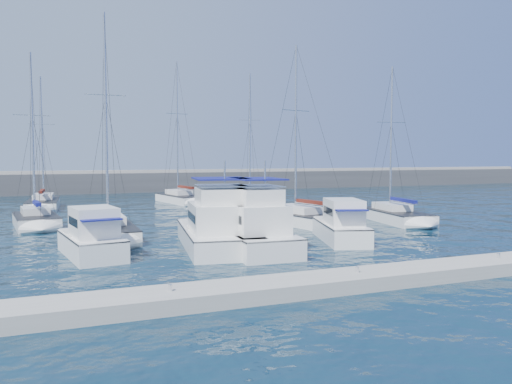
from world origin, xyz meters
name	(u,v)px	position (x,y,z in m)	size (l,w,h in m)	color
ground	(260,244)	(0.00, 0.00, 0.00)	(220.00, 220.00, 0.00)	black
breakwater	(137,185)	(0.00, 52.00, 1.05)	(160.00, 6.00, 4.45)	#424244
dock	(357,279)	(0.00, -11.00, 0.30)	(40.00, 2.20, 0.60)	gray
dock_cleat_near_port	(170,288)	(-8.00, -11.00, 0.72)	(0.16, 0.16, 0.25)	silver
dock_cleat_centre	(357,270)	(0.00, -11.00, 0.72)	(0.16, 0.16, 0.25)	silver
dock_cleat_near_stbd	(499,256)	(8.00, -11.00, 0.72)	(0.16, 0.16, 0.25)	silver
motor_yacht_port_outer	(92,240)	(-10.05, -0.25, 0.94)	(3.52, 6.53, 3.20)	white
motor_yacht_port_inner	(218,230)	(-2.86, -0.44, 1.13)	(5.27, 9.93, 4.69)	silver
motor_yacht_stbd_inner	(253,231)	(-1.09, -1.57, 1.13)	(3.84, 9.17, 4.69)	silver
motor_yacht_stbd_outer	(341,227)	(5.37, -0.92, 0.94)	(4.30, 7.10, 3.20)	white
sailboat_mid_a	(36,220)	(-13.41, 13.94, 0.53)	(3.90, 7.20, 14.04)	silver
sailboat_mid_b	(109,230)	(-8.55, 6.05, 0.53)	(3.16, 8.41, 15.59)	white
sailboat_mid_d	(302,219)	(6.62, 7.15, 0.51)	(5.03, 9.78, 14.86)	white
sailboat_mid_e	(394,216)	(14.85, 6.05, 0.51)	(4.27, 8.75, 13.51)	silver
sailboat_back_a	(43,204)	(-13.23, 29.09, 0.51)	(3.44, 9.54, 14.46)	silver
sailboat_back_b	(181,198)	(2.00, 30.20, 0.54)	(4.72, 9.41, 17.26)	white
sailboat_back_c	(251,196)	(10.89, 29.84, 0.55)	(4.80, 7.84, 16.36)	silver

